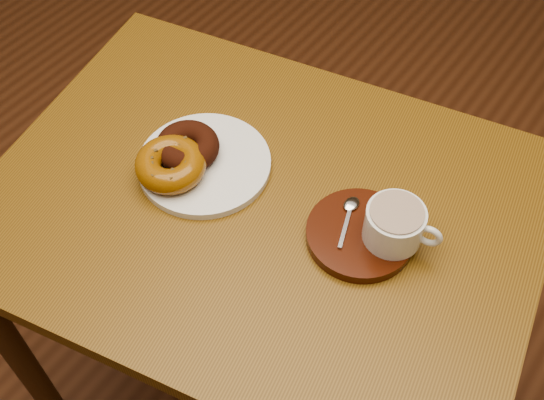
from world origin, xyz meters
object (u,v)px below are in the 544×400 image
Objects in this scene: saucer at (360,234)px; cafe_table at (263,247)px; donut_plate at (204,164)px; coffee_cup at (395,224)px.

cafe_table is at bearing -168.72° from saucer.
donut_plate is at bearing -174.23° from saucer.
coffee_cup is (0.32, 0.05, 0.04)m from donut_plate.
saucer is 0.06m from coffee_cup.
donut_plate is 0.33m from coffee_cup.
coffee_cup is (0.04, 0.02, 0.04)m from saucer.
donut_plate is 1.88× the size of coffee_cup.
cafe_table is at bearing -1.81° from donut_plate.
saucer is at bearing -166.54° from coffee_cup.
donut_plate is at bearing 167.00° from cafe_table.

